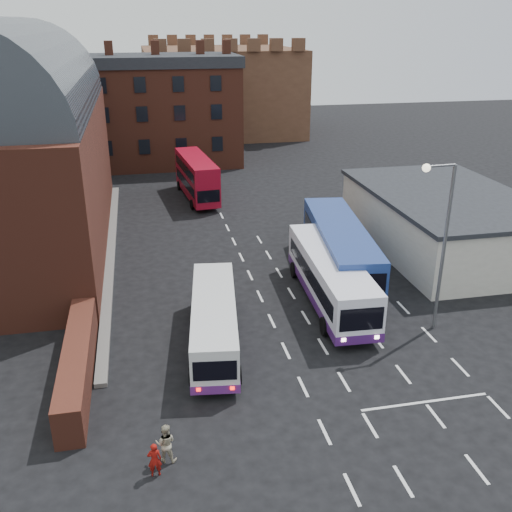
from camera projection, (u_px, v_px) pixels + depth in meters
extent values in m
plane|color=black|center=(298.00, 377.00, 27.17)|extent=(180.00, 180.00, 0.00)
cube|color=#602B1E|center=(17.00, 180.00, 41.35)|extent=(12.00, 28.00, 10.00)
cylinder|color=#1E2328|center=(5.00, 110.00, 39.44)|extent=(12.00, 26.00, 12.00)
cube|color=#602B1E|center=(78.00, 362.00, 26.73)|extent=(1.20, 10.00, 1.80)
cube|color=beige|center=(445.00, 222.00, 41.88)|extent=(10.00, 16.00, 4.00)
cube|color=#282B30|center=(448.00, 195.00, 41.07)|extent=(10.40, 16.40, 0.30)
cube|color=brown|center=(142.00, 116.00, 65.56)|extent=(22.00, 10.00, 11.00)
cube|color=brown|center=(220.00, 90.00, 85.70)|extent=(22.00, 22.00, 12.00)
cube|color=silver|center=(214.00, 320.00, 29.23)|extent=(3.41, 9.83, 2.19)
cube|color=black|center=(214.00, 317.00, 29.18)|extent=(3.31, 8.65, 0.79)
cylinder|color=black|center=(195.00, 311.00, 32.39)|extent=(0.36, 0.90, 0.88)
cylinder|color=black|center=(192.00, 377.00, 26.43)|extent=(0.36, 0.90, 0.88)
cylinder|color=black|center=(233.00, 310.00, 32.54)|extent=(0.36, 0.90, 0.88)
cylinder|color=black|center=(239.00, 375.00, 26.58)|extent=(0.36, 0.90, 0.88)
cube|color=white|center=(330.00, 276.00, 33.61)|extent=(3.10, 11.41, 2.57)
cube|color=black|center=(330.00, 273.00, 33.56)|extent=(3.11, 10.21, 0.92)
cylinder|color=black|center=(370.00, 323.00, 31.01)|extent=(0.34, 1.04, 1.03)
cylinder|color=black|center=(332.00, 267.00, 37.95)|extent=(0.34, 1.04, 1.03)
cylinder|color=black|center=(324.00, 326.00, 30.64)|extent=(0.34, 1.04, 1.03)
cylinder|color=black|center=(294.00, 270.00, 37.58)|extent=(0.34, 1.04, 1.03)
cube|color=navy|center=(340.00, 246.00, 37.39)|extent=(4.52, 12.89, 2.87)
cube|color=black|center=(340.00, 244.00, 37.33)|extent=(4.42, 11.71, 1.03)
cylinder|color=black|center=(376.00, 292.00, 34.33)|extent=(0.47, 1.18, 1.15)
cylinder|color=black|center=(345.00, 242.00, 42.16)|extent=(0.47, 1.18, 1.15)
cylinder|color=black|center=(329.00, 294.00, 34.15)|extent=(0.47, 1.18, 1.15)
cylinder|color=black|center=(307.00, 243.00, 41.97)|extent=(0.47, 1.18, 1.15)
cube|color=maroon|center=(197.00, 176.00, 53.50)|extent=(3.20, 10.09, 3.52)
cube|color=black|center=(197.00, 181.00, 53.69)|extent=(3.15, 8.90, 0.81)
cylinder|color=black|center=(217.00, 202.00, 51.70)|extent=(0.34, 0.92, 0.90)
cylinder|color=black|center=(201.00, 184.00, 57.59)|extent=(0.34, 0.92, 0.90)
cylinder|color=black|center=(192.00, 205.00, 51.08)|extent=(0.34, 0.92, 0.90)
cylinder|color=black|center=(179.00, 186.00, 56.97)|extent=(0.34, 0.92, 0.90)
cylinder|color=slate|center=(444.00, 251.00, 29.80)|extent=(0.18, 0.18, 9.17)
cylinder|color=slate|center=(441.00, 166.00, 27.84)|extent=(1.61, 0.23, 0.11)
sphere|color=#FFF2CC|center=(426.00, 168.00, 27.66)|extent=(0.41, 0.41, 0.41)
imported|color=maroon|center=(155.00, 460.00, 21.05)|extent=(0.53, 0.36, 1.45)
imported|color=tan|center=(166.00, 443.00, 21.73)|extent=(0.92, 0.79, 1.64)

